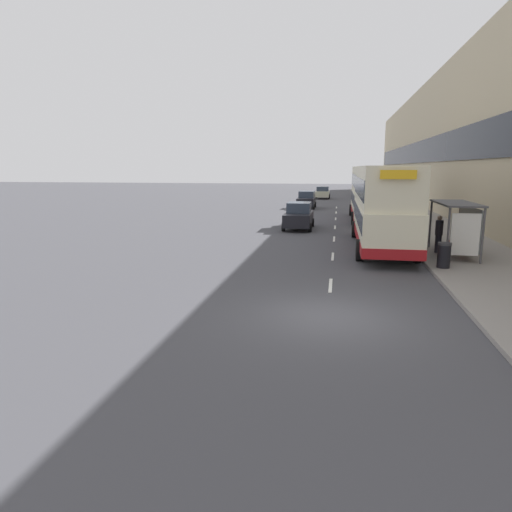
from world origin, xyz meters
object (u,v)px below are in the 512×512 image
double_decker_bus_near (383,205)px  pedestrian_2 (423,226)px  bus_shelter (461,219)px  pedestrian_at_shelter (468,232)px  litter_bin (444,255)px  double_decker_bus_ahead (369,192)px  car_2 (299,216)px  car_1 (323,193)px  pedestrian_1 (439,234)px  car_3 (306,200)px  car_0 (359,190)px

double_decker_bus_near → pedestrian_2: (2.49, 2.34, -1.34)m
bus_shelter → pedestrian_at_shelter: bearing=66.1°
litter_bin → double_decker_bus_ahead: bearing=96.1°
bus_shelter → pedestrian_2: 4.79m
car_2 → car_1: bearing=-90.9°
double_decker_bus_ahead → pedestrian_1: double_decker_bus_ahead is taller
car_3 → car_2: bearing=92.2°
double_decker_bus_ahead → car_1: 26.41m
double_decker_bus_ahead → car_2: bearing=-129.5°
car_2 → pedestrian_at_shelter: size_ratio=2.67×
bus_shelter → litter_bin: (-1.22, -2.75, -1.21)m
bus_shelter → car_0: (-2.64, 49.08, -0.99)m
car_3 → litter_bin: bearing=105.0°
bus_shelter → litter_bin: bus_shelter is taller
double_decker_bus_ahead → pedestrian_at_shelter: 14.22m
double_decker_bus_ahead → car_3: (-5.73, 10.29, -1.40)m
bus_shelter → car_1: (-7.79, 41.61, -1.05)m
double_decker_bus_near → double_decker_bus_ahead: 13.35m
car_3 → litter_bin: car_3 is taller
pedestrian_at_shelter → pedestrian_1: (-1.66, -1.26, 0.06)m
pedestrian_at_shelter → pedestrian_2: (-1.73, 2.54, -0.06)m
pedestrian_1 → car_1: bearing=99.8°
double_decker_bus_ahead → car_0: size_ratio=2.58×
car_1 → pedestrian_1: bearing=99.8°
double_decker_bus_near → pedestrian_1: bearing=-29.8°
double_decker_bus_ahead → litter_bin: bearing=-83.9°
bus_shelter → car_0: size_ratio=1.04×
car_0 → pedestrian_at_shelter: bearing=-85.7°
pedestrian_1 → bus_shelter: bearing=-48.3°
pedestrian_at_shelter → litter_bin: bearing=-113.9°
car_3 → car_1: bearing=-94.1°
car_1 → car_2: bearing=89.1°
double_decker_bus_ahead → car_2: size_ratio=2.32×
car_1 → car_2: car_2 is taller
bus_shelter → pedestrian_at_shelter: 2.44m
pedestrian_1 → pedestrian_2: (-0.06, 3.80, -0.12)m
double_decker_bus_near → pedestrian_1: 3.19m
bus_shelter → pedestrian_2: (-0.80, 4.63, -0.93)m
bus_shelter → double_decker_bus_ahead: size_ratio=0.40×
car_1 → car_3: 15.72m
car_3 → pedestrian_at_shelter: bearing=112.4°
double_decker_bus_near → car_1: bearing=96.5°
car_3 → bus_shelter: bearing=109.0°
car_1 → car_3: (-1.13, -15.68, 0.06)m
car_0 → car_1: size_ratio=1.04×
car_3 → car_0: bearing=-105.2°
car_2 → double_decker_bus_near: bearing=124.8°
car_0 → car_3: (-6.27, -23.15, -0.01)m
double_decker_bus_near → pedestrian_1: (2.56, -1.46, -1.22)m
car_0 → car_2: car_2 is taller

